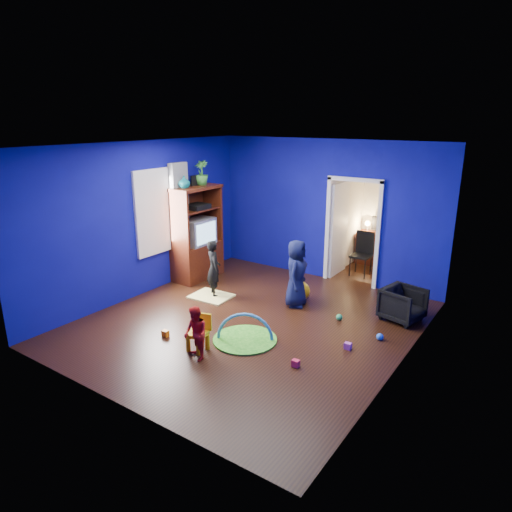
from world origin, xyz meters
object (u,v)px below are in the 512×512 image
Objects in this scene: vase at (184,182)px; tv_armoire at (196,233)px; child_black at (214,269)px; armchair at (403,304)px; study_desk at (377,249)px; kid_chair at (197,335)px; crt_tv at (198,232)px; toddler_red at (196,334)px; play_mat at (245,339)px; child_navy at (296,273)px; hopper_ball at (300,291)px; folding_chair at (361,255)px.

tv_armoire is at bearing 90.00° from vase.
armchair is at bearing -127.95° from child_black.
study_desk is at bearing 41.33° from armchair.
armchair is at bearing 4.41° from tv_armoire.
kid_chair is (1.17, -1.81, -0.30)m from child_black.
kid_chair is at bearing -97.20° from study_desk.
crt_tv is at bearing 0.00° from tv_armoire.
crt_tv is at bearing 156.59° from toddler_red.
armchair is 3.47m from child_black.
child_navy is at bearing 91.17° from play_mat.
tv_armoire reaches higher than child_black.
child_black is 4.11m from study_desk.
tv_armoire is (-2.28, 2.62, 0.58)m from toddler_red.
play_mat is at bearing 41.49° from kid_chair.
tv_armoire reaches higher than toddler_red.
armchair reaches higher than hopper_ball.
hopper_ball is at bearing -117.82° from child_black.
crt_tv is 0.71× the size of play_mat.
crt_tv is 0.80× the size of study_desk.
toddler_red is at bearing -49.01° from tv_armoire.
crt_tv is at bearing 107.46° from armchair.
folding_chair is (2.78, 2.09, -0.56)m from crt_tv.
tv_armoire is (-4.29, -0.33, 0.69)m from armchair.
folding_chair is at bearing -24.36° from child_navy.
vase is 3.11m from hopper_ball.
kid_chair reaches higher than hopper_ball.
child_black is 1.19× the size of folding_chair.
vase reaches higher than crt_tv.
crt_tv is at bearing 113.41° from kid_chair.
child_black is at bearing 105.59° from kid_chair.
tv_armoire reaches higher than study_desk.
armchair is 4.69m from vase.
toddler_red is at bearing -96.55° from folding_chair.
play_mat is at bearing 100.20° from toddler_red.
toddler_red is (1.32, -2.01, -0.15)m from child_black.
kid_chair is at bearing 155.24° from child_navy.
crt_tv is 3.21m from play_mat.
vase is at bearing 117.73° from kid_chair.
folding_chair is at bearing 40.29° from vase.
hopper_ball is at bearing -97.43° from study_desk.
crt_tv is 3.52m from folding_chair.
child_navy is at bearing 117.67° from armchair.
vase is at bearing 18.31° from child_black.
tv_armoire reaches higher than child_navy.
child_navy is 1.74m from play_mat.
armchair is 3.09m from study_desk.
crt_tv is at bearing 2.59° from child_black.
play_mat is (2.48, -1.77, -1.01)m from crt_tv.
study_desk reaches higher than hopper_ball.
child_navy reaches higher than child_black.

